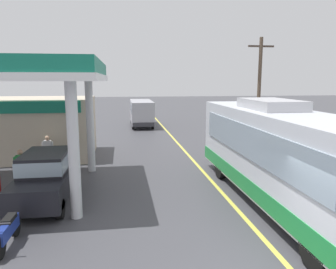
{
  "coord_description": "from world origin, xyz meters",
  "views": [
    {
      "loc": [
        -3.84,
        -6.15,
        4.39
      ],
      "look_at": [
        -1.5,
        10.0,
        1.6
      ],
      "focal_mm": 34.08,
      "sensor_mm": 36.0,
      "label": 1
    }
  ],
  "objects_px": {
    "pedestrian_near_pump": "(48,150)",
    "pedestrian_by_shop": "(21,167)",
    "coach_bus_main": "(281,158)",
    "motorcycle_parked_forecourt": "(8,231)",
    "car_at_pump": "(46,175)",
    "minibus_opposing_lane": "(141,111)"
  },
  "relations": [
    {
      "from": "coach_bus_main",
      "to": "car_at_pump",
      "type": "relative_size",
      "value": 2.63
    },
    {
      "from": "minibus_opposing_lane",
      "to": "pedestrian_near_pump",
      "type": "xyz_separation_m",
      "value": [
        -5.58,
        -14.37,
        -0.54
      ]
    },
    {
      "from": "minibus_opposing_lane",
      "to": "motorcycle_parked_forecourt",
      "type": "bearing_deg",
      "value": -102.48
    },
    {
      "from": "coach_bus_main",
      "to": "pedestrian_near_pump",
      "type": "distance_m",
      "value": 11.1
    },
    {
      "from": "minibus_opposing_lane",
      "to": "coach_bus_main",
      "type": "bearing_deg",
      "value": -79.98
    },
    {
      "from": "car_at_pump",
      "to": "motorcycle_parked_forecourt",
      "type": "bearing_deg",
      "value": -95.16
    },
    {
      "from": "coach_bus_main",
      "to": "car_at_pump",
      "type": "height_order",
      "value": "coach_bus_main"
    },
    {
      "from": "coach_bus_main",
      "to": "pedestrian_near_pump",
      "type": "bearing_deg",
      "value": 146.24
    },
    {
      "from": "car_at_pump",
      "to": "pedestrian_by_shop",
      "type": "bearing_deg",
      "value": 130.77
    },
    {
      "from": "coach_bus_main",
      "to": "motorcycle_parked_forecourt",
      "type": "distance_m",
      "value": 8.81
    },
    {
      "from": "coach_bus_main",
      "to": "car_at_pump",
      "type": "xyz_separation_m",
      "value": [
        -8.26,
        1.49,
        -0.71
      ]
    },
    {
      "from": "minibus_opposing_lane",
      "to": "motorcycle_parked_forecourt",
      "type": "distance_m",
      "value": 22.8
    },
    {
      "from": "car_at_pump",
      "to": "pedestrian_by_shop",
      "type": "height_order",
      "value": "car_at_pump"
    },
    {
      "from": "pedestrian_by_shop",
      "to": "coach_bus_main",
      "type": "bearing_deg",
      "value": -17.38
    },
    {
      "from": "pedestrian_near_pump",
      "to": "car_at_pump",
      "type": "bearing_deg",
      "value": -78.54
    },
    {
      "from": "car_at_pump",
      "to": "pedestrian_near_pump",
      "type": "bearing_deg",
      "value": 101.46
    },
    {
      "from": "car_at_pump",
      "to": "pedestrian_by_shop",
      "type": "distance_m",
      "value": 1.99
    },
    {
      "from": "motorcycle_parked_forecourt",
      "to": "pedestrian_near_pump",
      "type": "bearing_deg",
      "value": 94.77
    },
    {
      "from": "pedestrian_near_pump",
      "to": "coach_bus_main",
      "type": "bearing_deg",
      "value": -33.76
    },
    {
      "from": "car_at_pump",
      "to": "motorcycle_parked_forecourt",
      "type": "distance_m",
      "value": 3.27
    },
    {
      "from": "pedestrian_near_pump",
      "to": "pedestrian_by_shop",
      "type": "height_order",
      "value": "same"
    },
    {
      "from": "coach_bus_main",
      "to": "motorcycle_parked_forecourt",
      "type": "height_order",
      "value": "coach_bus_main"
    }
  ]
}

